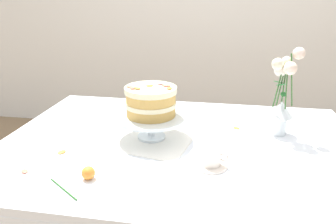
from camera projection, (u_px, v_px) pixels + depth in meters
dining_table at (178, 166)px, 1.29m from camera, size 1.40×1.00×0.74m
linen_napkin at (152, 138)px, 1.32m from camera, size 0.38×0.38×0.00m
cake_stand at (151, 119)px, 1.29m from camera, size 0.29×0.29×0.10m
layer_cake at (151, 101)px, 1.26m from camera, size 0.20×0.20×0.12m
flower_vase at (283, 96)px, 1.30m from camera, size 0.12×0.11×0.36m
teacup at (211, 159)px, 1.10m from camera, size 0.12×0.12×0.06m
fallen_rose at (87, 174)px, 1.02m from camera, size 0.14×0.14×0.04m
loose_petal_0 at (62, 152)px, 1.20m from camera, size 0.03×0.04×0.01m
loose_petal_1 at (24, 171)px, 1.07m from camera, size 0.04×0.04×0.01m
loose_petal_2 at (236, 128)px, 1.41m from camera, size 0.04×0.04×0.00m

